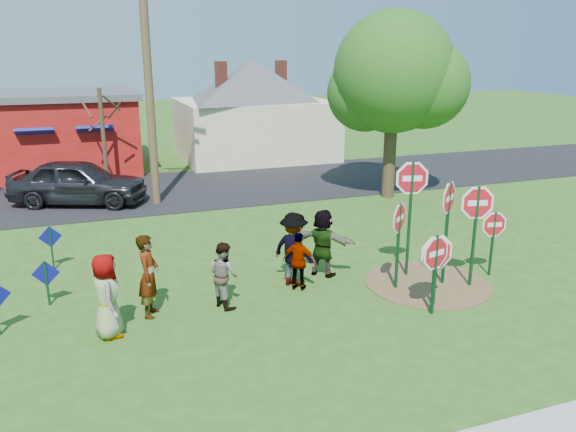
% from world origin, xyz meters
% --- Properties ---
extents(ground, '(120.00, 120.00, 0.00)m').
position_xyz_m(ground, '(0.00, 0.00, 0.00)').
color(ground, '#305117').
rests_on(ground, ground).
extents(road, '(120.00, 7.50, 0.04)m').
position_xyz_m(road, '(0.00, 11.50, 0.02)').
color(road, black).
rests_on(road, ground).
extents(dirt_patch, '(3.20, 3.20, 0.03)m').
position_xyz_m(dirt_patch, '(4.50, -1.00, 0.01)').
color(dirt_patch, brown).
rests_on(dirt_patch, ground).
extents(red_building, '(9.40, 7.69, 3.90)m').
position_xyz_m(red_building, '(-5.50, 17.99, 1.97)').
color(red_building, maroon).
rests_on(red_building, ground).
extents(cream_house, '(9.40, 9.40, 6.50)m').
position_xyz_m(cream_house, '(5.50, 18.00, 2.92)').
color(cream_house, beige).
rests_on(cream_house, ground).
extents(stop_sign_a, '(1.04, 0.28, 2.01)m').
position_xyz_m(stop_sign_a, '(3.62, -2.50, 1.34)').
color(stop_sign_a, '#103C20').
rests_on(stop_sign_a, ground).
extents(stop_sign_b, '(1.14, 0.31, 3.26)m').
position_xyz_m(stop_sign_b, '(4.28, -0.33, 2.37)').
color(stop_sign_b, '#103C20').
rests_on(stop_sign_b, ground).
extents(stop_sign_c, '(1.11, 0.31, 2.78)m').
position_xyz_m(stop_sign_c, '(5.44, -1.49, 1.94)').
color(stop_sign_c, '#103C20').
rests_on(stop_sign_c, ground).
extents(stop_sign_d, '(0.92, 0.64, 2.85)m').
position_xyz_m(stop_sign_d, '(4.86, -1.12, 2.06)').
color(stop_sign_d, '#103C20').
rests_on(stop_sign_d, ground).
extents(stop_sign_e, '(1.17, 0.08, 1.90)m').
position_xyz_m(stop_sign_e, '(3.89, -2.14, 1.22)').
color(stop_sign_e, '#103C20').
rests_on(stop_sign_e, ground).
extents(stop_sign_f, '(0.91, 0.17, 1.89)m').
position_xyz_m(stop_sign_f, '(6.39, -1.06, 1.31)').
color(stop_sign_f, '#103C20').
rests_on(stop_sign_f, ground).
extents(stop_sign_g, '(0.83, 0.65, 2.38)m').
position_xyz_m(stop_sign_g, '(3.57, -0.97, 1.65)').
color(stop_sign_g, '#103C20').
rests_on(stop_sign_g, ground).
extents(blue_diamond_c, '(0.63, 0.06, 1.12)m').
position_xyz_m(blue_diamond_c, '(-4.64, 0.97, 0.68)').
color(blue_diamond_c, '#103C20').
rests_on(blue_diamond_c, ground).
extents(blue_diamond_d, '(0.61, 0.09, 1.25)m').
position_xyz_m(blue_diamond_d, '(-4.62, 3.39, 0.78)').
color(blue_diamond_d, '#103C20').
rests_on(blue_diamond_d, ground).
extents(person_a, '(0.64, 0.93, 1.82)m').
position_xyz_m(person_a, '(-3.36, -1.08, 0.91)').
color(person_a, '#415987').
rests_on(person_a, ground).
extents(person_b, '(0.67, 0.82, 1.92)m').
position_xyz_m(person_b, '(-2.43, -0.38, 0.96)').
color(person_b, '#2B766C').
rests_on(person_b, ground).
extents(person_c, '(0.83, 0.93, 1.58)m').
position_xyz_m(person_c, '(-0.74, -0.47, 0.79)').
color(person_c, '#9B5C41').
rests_on(person_c, ground).
extents(person_d, '(1.25, 1.44, 1.93)m').
position_xyz_m(person_d, '(1.23, 0.12, 0.96)').
color(person_d, '#323237').
rests_on(person_d, ground).
extents(person_e, '(0.91, 0.82, 1.49)m').
position_xyz_m(person_e, '(1.25, -0.19, 0.75)').
color(person_e, '#522F5B').
rests_on(person_e, ground).
extents(person_f, '(1.55, 1.61, 1.83)m').
position_xyz_m(person_f, '(2.19, 0.49, 0.91)').
color(person_f, '#1F512B').
rests_on(person_f, ground).
extents(suv, '(5.54, 3.81, 1.75)m').
position_xyz_m(suv, '(-3.87, 10.37, 0.92)').
color(suv, '#2D2E32').
rests_on(suv, road).
extents(utility_pole, '(2.47, 0.56, 10.17)m').
position_xyz_m(utility_pole, '(-1.05, 9.44, 5.35)').
color(utility_pole, '#4C3823').
rests_on(utility_pole, ground).
extents(leafy_tree, '(5.19, 4.74, 7.38)m').
position_xyz_m(leafy_tree, '(8.22, 7.37, 4.75)').
color(leafy_tree, '#382819').
rests_on(leafy_tree, ground).
extents(bare_tree_east, '(1.80, 1.80, 4.32)m').
position_xyz_m(bare_tree_east, '(-2.72, 12.99, 2.79)').
color(bare_tree_east, '#382819').
rests_on(bare_tree_east, ground).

